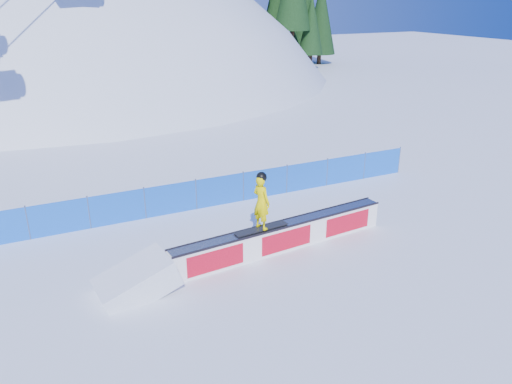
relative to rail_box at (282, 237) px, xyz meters
name	(u,v)px	position (x,y,z in m)	size (l,w,h in m)	color
ground	(215,267)	(-2.42, -0.13, -0.46)	(160.00, 160.00, 0.00)	white
snow_hill	(86,237)	(-2.42, 41.87, -18.46)	(64.00, 64.00, 64.00)	silver
safety_fence	(171,199)	(-2.42, 4.37, 0.14)	(22.05, 0.05, 1.30)	blue
rail_box	(282,237)	(0.00, 0.00, 0.00)	(7.86, 1.25, 0.94)	white
snow_ramp	(138,291)	(-4.88, -0.44, -0.46)	(2.12, 1.42, 0.80)	white
snowboarder	(261,202)	(-0.81, -0.07, 1.41)	(1.84, 0.74, 1.90)	black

